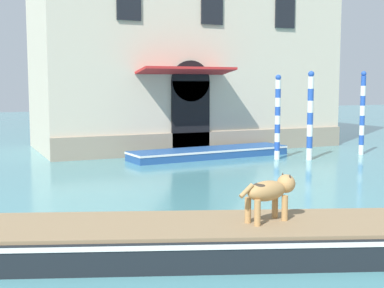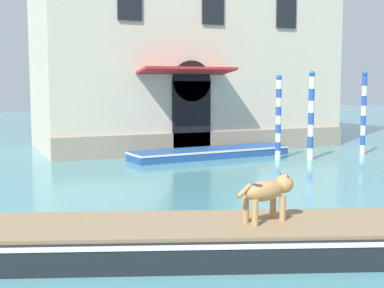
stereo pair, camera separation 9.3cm
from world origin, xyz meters
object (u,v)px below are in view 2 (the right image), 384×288
dog_on_deck (268,191)px  mooring_pole_0 (364,113)px  boat_foreground (207,238)px  mooring_pole_1 (278,117)px  mooring_pole_2 (311,115)px  boat_moored_near_palazzo (210,152)px

dog_on_deck → mooring_pole_0: 14.62m
boat_foreground → mooring_pole_1: 12.53m
mooring_pole_0 → mooring_pole_2: size_ratio=1.01×
boat_moored_near_palazzo → mooring_pole_0: size_ratio=1.97×
boat_foreground → mooring_pole_0: 15.26m
boat_foreground → mooring_pole_1: mooring_pole_1 is taller
mooring_pole_1 → mooring_pole_2: (1.09, -0.64, 0.07)m
mooring_pole_2 → boat_foreground: bearing=-134.0°
boat_foreground → boat_moored_near_palazzo: boat_foreground is taller
dog_on_deck → mooring_pole_0: mooring_pole_0 is taller
dog_on_deck → mooring_pole_0: (10.77, 9.87, 0.68)m
mooring_pole_2 → mooring_pole_1: bearing=149.5°
dog_on_deck → boat_moored_near_palazzo: size_ratio=0.18×
mooring_pole_2 → dog_on_deck: bearing=-129.5°
dog_on_deck → boat_moored_near_palazzo: 12.57m
boat_moored_near_palazzo → mooring_pole_1: 3.13m
boat_foreground → mooring_pole_0: mooring_pole_0 is taller
boat_foreground → dog_on_deck: 1.36m
boat_moored_near_palazzo → mooring_pole_1: bearing=-41.3°
mooring_pole_0 → mooring_pole_1: bearing=176.9°
boat_moored_near_palazzo → mooring_pole_1: mooring_pole_1 is taller
dog_on_deck → mooring_pole_1: (6.68, 10.09, 0.59)m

